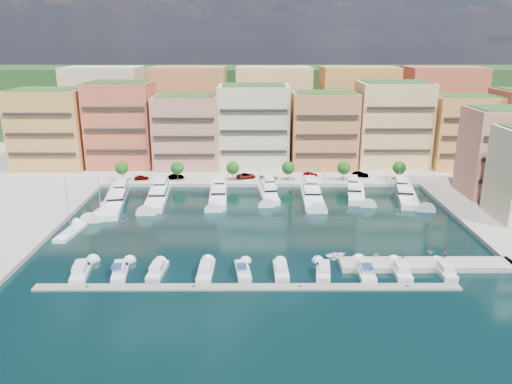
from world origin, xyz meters
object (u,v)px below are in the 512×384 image
car_4 (310,174)px  tree_5 (399,168)px  tree_1 (177,168)px  cruiser_7 (365,271)px  tree_3 (288,168)px  yacht_4 (311,194)px  cruiser_0 (81,271)px  yacht_5 (356,192)px  cruiser_2 (157,271)px  cruiser_5 (281,271)px  tree_2 (233,168)px  car_0 (141,177)px  lamppost_4 (387,173)px  car_2 (246,176)px  tree_0 (122,168)px  yacht_6 (406,193)px  car_5 (360,174)px  tree_4 (344,168)px  cruiser_8 (401,271)px  tender_0 (336,255)px  cruiser_1 (120,271)px  cruiser_4 (243,271)px  car_1 (176,176)px  yacht_0 (116,198)px  yacht_1 (158,195)px  sailboat_2 (101,213)px  cruiser_9 (444,271)px  lamppost_0 (134,173)px  lamppost_2 (261,173)px  cruiser_3 (206,271)px  lamppost_3 (324,173)px  sailboat_1 (70,233)px  tender_3 (430,252)px  person_0 (404,254)px  yacht_3 (268,192)px  yacht_2 (218,194)px  lamppost_1 (197,173)px  tender_1 (376,254)px  cruiser_6 (323,271)px

car_4 → tree_5: bearing=-88.1°
tree_1 → cruiser_7: 71.81m
tree_3 → yacht_4: 15.36m
cruiser_0 → yacht_5: bearing=38.5°
cruiser_2 → cruiser_5: bearing=0.0°
tree_2 → car_0: (-26.69, 0.76, -3.03)m
lamppost_4 → car_2: lamppost_4 is taller
tree_0 → car_2: (35.80, 2.19, -2.95)m
car_2 → car_4: (19.10, 2.25, -0.07)m
tree_3 → yacht_4: tree_3 is taller
yacht_6 → car_5: 19.27m
tree_4 → cruiser_8: 58.24m
tender_0 → car_5: (15.61, 54.75, 1.38)m
tree_2 → tree_5: size_ratio=1.00×
tree_3 → yacht_5: (17.34, -11.93, -3.53)m
tender_0 → tree_5: bearing=-48.8°
cruiser_1 → cruiser_4: bearing=0.0°
cruiser_5 → tree_2: bearing=100.7°
yacht_6 → cruiser_7: (-20.27, -44.55, -0.64)m
car_1 → cruiser_2: bearing=163.2°
tree_2 → cruiser_2: size_ratio=0.75×
car_0 → yacht_0: bearing=159.3°
yacht_1 → sailboat_2: bearing=-135.9°
cruiser_9 → car_4: (-17.39, 62.52, 1.17)m
yacht_1 → cruiser_9: (59.28, -43.44, -0.54)m
cruiser_1 → cruiser_5: cruiser_1 is taller
lamppost_0 → lamppost_2: same height
cruiser_9 → tree_5: bearing=82.4°
tree_2 → cruiser_3: bearing=-92.4°
cruiser_0 → lamppost_3: bearing=47.7°
yacht_6 → cruiser_0: bearing=-147.9°
tree_2 → car_2: 5.28m
tree_1 → cruiser_4: tree_1 is taller
lamppost_2 → sailboat_1: 55.53m
lamppost_0 → yacht_4: size_ratio=0.20×
tender_3 → yacht_6: bearing=9.0°
cruiser_8 → person_0: size_ratio=4.26×
yacht_1 → yacht_4: size_ratio=1.08×
cruiser_9 → cruiser_4: bearing=-180.0°
yacht_3 → tender_0: 41.02m
yacht_2 → yacht_1: bearing=-176.0°
cruiser_8 → tree_3: bearing=105.8°
cruiser_2 → cruiser_3: 8.68m
cruiser_9 → tender_0: (-18.27, 6.97, -0.12)m
lamppost_1 → yacht_4: 33.48m
tree_3 → cruiser_7: size_ratio=0.63×
cruiser_3 → tender_1: 33.06m
lamppost_3 → cruiser_6: (-7.46, -55.78, -3.28)m
tree_2 → car_2: (3.80, 2.19, -2.95)m
cruiser_0 → lamppost_0: bearing=93.4°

